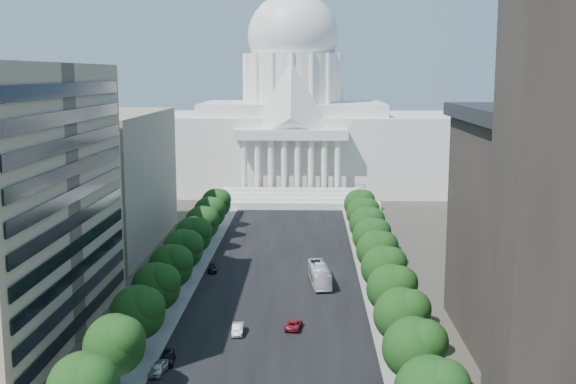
# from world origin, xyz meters

# --- Properties ---
(road_asphalt) EXTENTS (30.00, 260.00, 0.01)m
(road_asphalt) POSITION_xyz_m (0.00, 90.00, 0.00)
(road_asphalt) COLOR black
(road_asphalt) RESTS_ON ground
(sidewalk_left) EXTENTS (8.00, 260.00, 0.02)m
(sidewalk_left) POSITION_xyz_m (-19.00, 90.00, 0.00)
(sidewalk_left) COLOR gray
(sidewalk_left) RESTS_ON ground
(sidewalk_right) EXTENTS (8.00, 260.00, 0.02)m
(sidewalk_right) POSITION_xyz_m (19.00, 90.00, 0.00)
(sidewalk_right) COLOR gray
(sidewalk_right) RESTS_ON ground
(capitol) EXTENTS (120.00, 56.00, 73.00)m
(capitol) POSITION_xyz_m (0.00, 184.89, 20.01)
(capitol) COLOR white
(capitol) RESTS_ON ground
(office_block_left_far) EXTENTS (38.00, 52.00, 30.00)m
(office_block_left_far) POSITION_xyz_m (-48.00, 100.00, 15.00)
(office_block_left_far) COLOR gray
(office_block_left_far) RESTS_ON ground
(tree_l_b) EXTENTS (7.79, 7.60, 9.97)m
(tree_l_b) POSITION_xyz_m (-17.66, 23.81, 6.45)
(tree_l_b) COLOR #33261C
(tree_l_b) RESTS_ON ground
(tree_l_c) EXTENTS (7.79, 7.60, 9.97)m
(tree_l_c) POSITION_xyz_m (-17.66, 35.81, 6.45)
(tree_l_c) COLOR #33261C
(tree_l_c) RESTS_ON ground
(tree_l_d) EXTENTS (7.79, 7.60, 9.97)m
(tree_l_d) POSITION_xyz_m (-17.66, 47.81, 6.45)
(tree_l_d) COLOR #33261C
(tree_l_d) RESTS_ON ground
(tree_l_e) EXTENTS (7.79, 7.60, 9.97)m
(tree_l_e) POSITION_xyz_m (-17.66, 59.81, 6.45)
(tree_l_e) COLOR #33261C
(tree_l_e) RESTS_ON ground
(tree_l_f) EXTENTS (7.79, 7.60, 9.97)m
(tree_l_f) POSITION_xyz_m (-17.66, 71.81, 6.45)
(tree_l_f) COLOR #33261C
(tree_l_f) RESTS_ON ground
(tree_l_g) EXTENTS (7.79, 7.60, 9.97)m
(tree_l_g) POSITION_xyz_m (-17.66, 83.81, 6.45)
(tree_l_g) COLOR #33261C
(tree_l_g) RESTS_ON ground
(tree_l_h) EXTENTS (7.79, 7.60, 9.97)m
(tree_l_h) POSITION_xyz_m (-17.66, 95.81, 6.45)
(tree_l_h) COLOR #33261C
(tree_l_h) RESTS_ON ground
(tree_l_i) EXTENTS (7.79, 7.60, 9.97)m
(tree_l_i) POSITION_xyz_m (-17.66, 107.81, 6.45)
(tree_l_i) COLOR #33261C
(tree_l_i) RESTS_ON ground
(tree_l_j) EXTENTS (7.79, 7.60, 9.97)m
(tree_l_j) POSITION_xyz_m (-17.66, 119.81, 6.45)
(tree_l_j) COLOR #33261C
(tree_l_j) RESTS_ON ground
(tree_r_b) EXTENTS (7.79, 7.60, 9.97)m
(tree_r_b) POSITION_xyz_m (18.34, 23.81, 6.45)
(tree_r_b) COLOR #33261C
(tree_r_b) RESTS_ON ground
(tree_r_c) EXTENTS (7.79, 7.60, 9.97)m
(tree_r_c) POSITION_xyz_m (18.34, 35.81, 6.45)
(tree_r_c) COLOR #33261C
(tree_r_c) RESTS_ON ground
(tree_r_d) EXTENTS (7.79, 7.60, 9.97)m
(tree_r_d) POSITION_xyz_m (18.34, 47.81, 6.45)
(tree_r_d) COLOR #33261C
(tree_r_d) RESTS_ON ground
(tree_r_e) EXTENTS (7.79, 7.60, 9.97)m
(tree_r_e) POSITION_xyz_m (18.34, 59.81, 6.45)
(tree_r_e) COLOR #33261C
(tree_r_e) RESTS_ON ground
(tree_r_f) EXTENTS (7.79, 7.60, 9.97)m
(tree_r_f) POSITION_xyz_m (18.34, 71.81, 6.45)
(tree_r_f) COLOR #33261C
(tree_r_f) RESTS_ON ground
(tree_r_g) EXTENTS (7.79, 7.60, 9.97)m
(tree_r_g) POSITION_xyz_m (18.34, 83.81, 6.45)
(tree_r_g) COLOR #33261C
(tree_r_g) RESTS_ON ground
(tree_r_h) EXTENTS (7.79, 7.60, 9.97)m
(tree_r_h) POSITION_xyz_m (18.34, 95.81, 6.45)
(tree_r_h) COLOR #33261C
(tree_r_h) RESTS_ON ground
(tree_r_i) EXTENTS (7.79, 7.60, 9.97)m
(tree_r_i) POSITION_xyz_m (18.34, 107.81, 6.45)
(tree_r_i) COLOR #33261C
(tree_r_i) RESTS_ON ground
(tree_r_j) EXTENTS (7.79, 7.60, 9.97)m
(tree_r_j) POSITION_xyz_m (18.34, 119.81, 6.45)
(tree_r_j) COLOR #33261C
(tree_r_j) RESTS_ON ground
(streetlight_b) EXTENTS (2.61, 0.44, 9.00)m
(streetlight_b) POSITION_xyz_m (19.90, 35.00, 5.82)
(streetlight_b) COLOR gray
(streetlight_b) RESTS_ON ground
(streetlight_c) EXTENTS (2.61, 0.44, 9.00)m
(streetlight_c) POSITION_xyz_m (19.90, 60.00, 5.82)
(streetlight_c) COLOR gray
(streetlight_c) RESTS_ON ground
(streetlight_d) EXTENTS (2.61, 0.44, 9.00)m
(streetlight_d) POSITION_xyz_m (19.90, 85.00, 5.82)
(streetlight_d) COLOR gray
(streetlight_d) RESTS_ON ground
(streetlight_e) EXTENTS (2.61, 0.44, 9.00)m
(streetlight_e) POSITION_xyz_m (19.90, 110.00, 5.82)
(streetlight_e) COLOR gray
(streetlight_e) RESTS_ON ground
(streetlight_f) EXTENTS (2.61, 0.44, 9.00)m
(streetlight_f) POSITION_xyz_m (19.90, 135.00, 5.82)
(streetlight_f) COLOR gray
(streetlight_f) RESTS_ON ground
(car_dark_a) EXTENTS (2.19, 4.76, 1.58)m
(car_dark_a) POSITION_xyz_m (-13.50, 33.39, 0.79)
(car_dark_a) COLOR black
(car_dark_a) RESTS_ON ground
(car_silver) EXTENTS (1.74, 4.63, 1.51)m
(car_silver) POSITION_xyz_m (-5.12, 44.66, 0.75)
(car_silver) COLOR #B6B9BF
(car_silver) RESTS_ON ground
(car_red) EXTENTS (2.85, 5.06, 1.34)m
(car_red) POSITION_xyz_m (3.20, 47.08, 0.67)
(car_red) COLOR maroon
(car_red) RESTS_ON ground
(car_dark_b) EXTENTS (2.37, 4.67, 1.30)m
(car_dark_b) POSITION_xyz_m (-13.50, 78.69, 0.65)
(car_dark_b) COLOR black
(car_dark_b) RESTS_ON ground
(car_parked) EXTENTS (2.30, 4.56, 1.49)m
(car_parked) POSITION_xyz_m (-14.00, 29.93, 0.75)
(car_parked) COLOR #AAADB2
(car_parked) RESTS_ON ground
(city_bus) EXTENTS (4.35, 13.19, 3.61)m
(city_bus) POSITION_xyz_m (7.48, 70.96, 1.80)
(city_bus) COLOR silver
(city_bus) RESTS_ON ground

